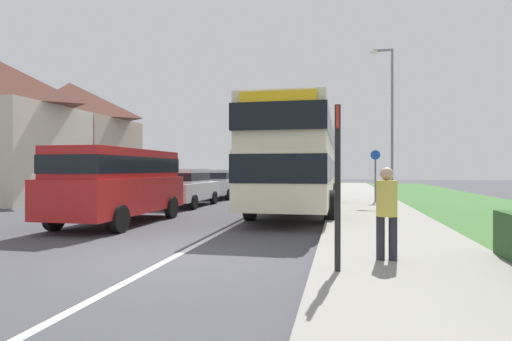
% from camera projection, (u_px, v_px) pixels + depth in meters
% --- Properties ---
extents(ground_plane, '(120.00, 120.00, 0.00)m').
position_uv_depth(ground_plane, '(172.00, 258.00, 7.57)').
color(ground_plane, '#424247').
extents(lane_marking_centre, '(0.14, 60.00, 0.01)m').
position_uv_depth(lane_marking_centre, '(258.00, 213.00, 15.41)').
color(lane_marking_centre, silver).
rests_on(lane_marking_centre, ground_plane).
extents(pavement_near_side, '(3.20, 68.00, 0.12)m').
position_uv_depth(pavement_near_side, '(379.00, 221.00, 12.60)').
color(pavement_near_side, gray).
rests_on(pavement_near_side, ground_plane).
extents(double_decker_bus, '(2.80, 11.07, 3.70)m').
position_uv_depth(double_decker_bus, '(299.00, 156.00, 15.81)').
color(double_decker_bus, beige).
rests_on(double_decker_bus, ground_plane).
extents(parked_van_red, '(2.11, 5.28, 2.22)m').
position_uv_depth(parked_van_red, '(119.00, 180.00, 12.29)').
color(parked_van_red, '#B21E1E').
rests_on(parked_van_red, ground_plane).
extents(parked_car_white, '(1.88, 4.36, 1.64)m').
position_uv_depth(parked_car_white, '(186.00, 186.00, 18.06)').
color(parked_car_white, silver).
rests_on(parked_car_white, ground_plane).
extents(parked_car_silver, '(1.93, 4.47, 1.61)m').
position_uv_depth(parked_car_silver, '(219.00, 183.00, 23.08)').
color(parked_car_silver, '#B7B7BC').
rests_on(parked_car_silver, ground_plane).
extents(pedestrian_at_stop, '(0.34, 0.34, 1.67)m').
position_uv_depth(pedestrian_at_stop, '(387.00, 209.00, 6.85)').
color(pedestrian_at_stop, '#23232D').
rests_on(pedestrian_at_stop, ground_plane).
extents(bus_stop_sign, '(0.09, 0.52, 2.60)m').
position_uv_depth(bus_stop_sign, '(338.00, 176.00, 6.12)').
color(bus_stop_sign, black).
rests_on(bus_stop_sign, ground_plane).
extents(cycle_route_sign, '(0.44, 0.08, 2.52)m').
position_uv_depth(cycle_route_sign, '(375.00, 174.00, 18.98)').
color(cycle_route_sign, slate).
rests_on(cycle_route_sign, ground_plane).
extents(street_lamp_mid, '(1.14, 0.20, 7.58)m').
position_uv_depth(street_lamp_mid, '(390.00, 115.00, 20.27)').
color(street_lamp_mid, slate).
rests_on(street_lamp_mid, ground_plane).
extents(house_terrace_far_side, '(7.16, 11.29, 7.12)m').
position_uv_depth(house_terrace_far_side, '(37.00, 135.00, 23.16)').
color(house_terrace_far_side, beige).
rests_on(house_terrace_far_side, ground_plane).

